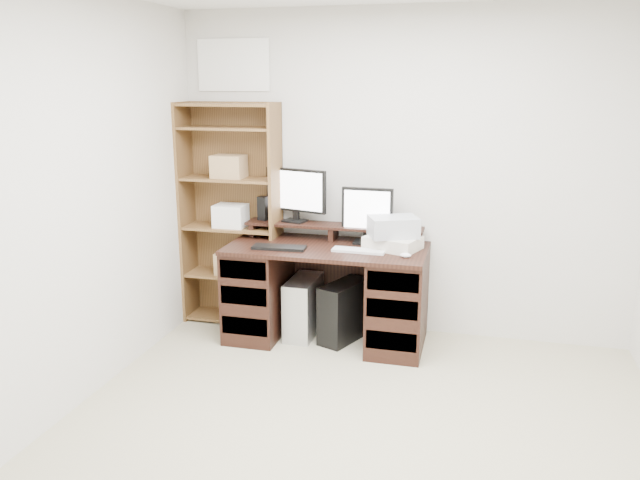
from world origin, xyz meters
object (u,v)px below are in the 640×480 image
at_px(desk, 327,291).
at_px(bookshelf, 232,213).
at_px(tower_silver, 303,307).
at_px(tower_black, 344,311).
at_px(printer, 393,243).
at_px(monitor_small, 367,213).
at_px(monitor_wide, 296,192).

xyz_separation_m(desk, bookshelf, (-0.85, 0.21, 0.53)).
xyz_separation_m(tower_silver, tower_black, (0.33, -0.01, -0.00)).
xyz_separation_m(desk, printer, (0.49, 0.04, 0.41)).
bearing_deg(tower_black, monitor_small, 68.17).
relative_size(desk, printer, 3.97).
bearing_deg(bookshelf, tower_silver, -15.17).
distance_m(monitor_small, printer, 0.31).
height_order(tower_silver, tower_black, tower_silver).
distance_m(monitor_small, tower_silver, 0.90).
bearing_deg(desk, printer, 5.20).
distance_m(printer, bookshelf, 1.36).
bearing_deg(desk, tower_silver, 169.66).
xyz_separation_m(printer, tower_silver, (-0.69, -0.01, -0.57)).
bearing_deg(monitor_small, printer, -27.86).
height_order(monitor_wide, printer, monitor_wide).
height_order(monitor_small, printer, monitor_small).
height_order(monitor_wide, tower_silver, monitor_wide).
bearing_deg(monitor_small, tower_silver, -163.24).
relative_size(desk, monitor_small, 3.50).
bearing_deg(tower_black, tower_silver, -159.84).
bearing_deg(printer, bookshelf, -168.48).
xyz_separation_m(printer, tower_black, (-0.36, -0.02, -0.57)).
height_order(desk, tower_black, desk).
xyz_separation_m(desk, monitor_small, (0.27, 0.17, 0.59)).
relative_size(tower_silver, bookshelf, 0.26).
bearing_deg(tower_black, desk, -147.67).
distance_m(desk, bookshelf, 1.02).
bearing_deg(tower_silver, desk, -9.14).
relative_size(desk, monitor_wide, 2.87).
bearing_deg(monitor_small, bookshelf, 178.96).
relative_size(desk, tower_silver, 3.24).
bearing_deg(printer, tower_black, -157.95).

